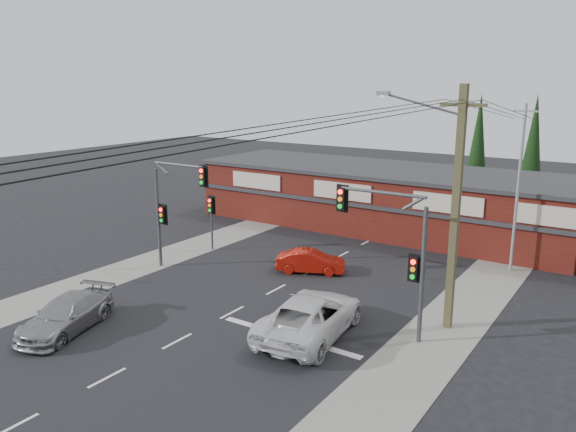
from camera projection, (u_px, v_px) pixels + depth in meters
The scene contains 18 objects.
ground at pixel (244, 306), 25.80m from camera, with size 120.00×120.00×0.00m, color black.
road_strip at pixel (302, 276), 29.84m from camera, with size 14.00×70.00×0.01m, color black.
verge_left at pixel (186, 250), 34.44m from camera, with size 3.00×70.00×0.02m, color gray.
verge_right at pixel (462, 311), 25.24m from camera, with size 3.00×70.00×0.02m, color gray.
stop_line at pixel (289, 337), 22.69m from camera, with size 6.50×0.35×0.01m, color silver.
white_suv at pixel (311, 316), 22.70m from camera, with size 2.80×6.08×1.69m, color silver.
silver_suv at pixel (66, 315), 23.14m from camera, with size 1.95×4.79×1.39m, color #95979A.
red_sedan at pixel (311, 261), 30.28m from camera, with size 1.29×3.69×1.21m, color #A5140A.
lane_dashes at pixel (276, 289), 27.85m from camera, with size 0.12×42.68×0.01m.
shop_building at pixel (382, 197), 39.56m from camera, with size 27.30×8.40×4.22m.
conifer_near at pixel (478, 144), 42.02m from camera, with size 1.80×1.80×9.25m.
conifer_far at pixel (533, 145), 41.74m from camera, with size 1.80×1.80×9.25m.
traffic_mast_left at pixel (171, 199), 29.98m from camera, with size 3.77×0.27×5.97m.
traffic_mast_right at pixel (396, 242), 21.98m from camera, with size 3.96×0.27×5.97m.
pedestal_signal at pixel (211, 211), 33.99m from camera, with size 0.55×0.27×3.38m.
utility_pole at pixel (453, 202), 22.43m from camera, with size 4.38×0.59×10.00m.
steel_pole at pixel (518, 186), 29.53m from camera, with size 1.20×0.16×9.00m.
power_lines at pixel (408, 116), 17.11m from camera, with size 2.01×29.00×1.22m.
Camera 1 is at (15.09, -18.92, 10.07)m, focal length 35.00 mm.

